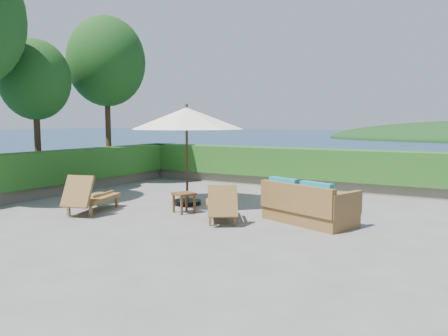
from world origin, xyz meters
The scene contains 14 objects.
ground centered at (0.00, 0.00, 0.00)m, with size 12.00×12.00×0.00m, color gray.
foundation centered at (0.00, 0.00, -1.55)m, with size 12.00×12.00×3.00m, color #534B41.
ocean centered at (0.00, 0.00, -3.00)m, with size 600.00×600.00×0.00m, color #19314E.
planter_wall_far centered at (0.00, 5.60, 0.18)m, with size 12.00×0.60×0.36m, color slate.
planter_wall_left centered at (-5.60, 0.00, 0.18)m, with size 0.60×12.00×0.36m, color slate.
hedge_far centered at (0.00, 5.60, 0.85)m, with size 12.40×0.90×1.00m, color #1A4D16.
hedge_left centered at (-5.60, 0.00, 0.85)m, with size 0.90×12.40×1.00m, color #1A4D16.
tree_mid centered at (-6.40, 0.50, 3.55)m, with size 2.20×2.20×4.83m.
tree_far centered at (-6.00, 3.20, 4.40)m, with size 2.80×2.80×6.03m.
patio_umbrella centered at (-1.02, 1.08, 2.31)m, with size 4.01×4.01×2.74m.
lounge_left centered at (-2.51, -0.99, 0.41)m, with size 1.14×1.83×0.98m.
lounge_right centered at (0.81, -0.19, 0.37)m, with size 1.37×1.64×0.89m.
side_table centered at (-0.46, 0.14, 0.42)m, with size 0.62×0.62×0.51m.
wicker_loveseat centered at (2.55, 0.61, 0.39)m, with size 2.25×1.66×0.99m.
Camera 1 is at (5.72, -8.57, 2.24)m, focal length 35.00 mm.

